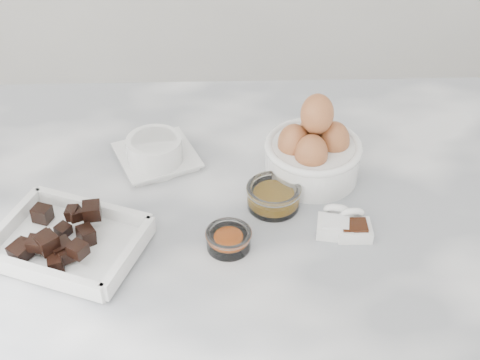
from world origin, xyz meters
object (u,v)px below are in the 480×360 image
honey_bowl (274,196)px  zest_bowl (229,238)px  butter_plate (156,152)px  salt_spoon (335,223)px  egg_bowl (313,150)px  vanilla_spoon (353,226)px  chocolate_dish (68,239)px  sugar_ramekin (155,152)px

honey_bowl → zest_bowl: 0.12m
butter_plate → salt_spoon: size_ratio=2.27×
egg_bowl → zest_bowl: (-0.14, -0.17, -0.03)m
vanilla_spoon → salt_spoon: (-0.03, 0.01, 0.00)m
butter_plate → zest_bowl: 0.24m
chocolate_dish → sugar_ramekin: size_ratio=2.71×
egg_bowl → butter_plate: bearing=170.0°
chocolate_dish → egg_bowl: 0.41m
chocolate_dish → zest_bowl: 0.23m
butter_plate → zest_bowl: (0.12, -0.21, -0.00)m
sugar_ramekin → egg_bowl: bearing=-6.7°
chocolate_dish → salt_spoon: (0.39, 0.03, -0.01)m
butter_plate → honey_bowl: butter_plate is taller
honey_bowl → zest_bowl: bearing=-128.5°
vanilla_spoon → butter_plate: bearing=148.6°
chocolate_dish → egg_bowl: egg_bowl is taller
butter_plate → sugar_ramekin: size_ratio=1.78×
chocolate_dish → honey_bowl: bearing=16.8°
egg_bowl → honey_bowl: bearing=-131.7°
zest_bowl → butter_plate: bearing=119.5°
egg_bowl → zest_bowl: 0.22m
sugar_ramekin → salt_spoon: sugar_ramekin is taller
vanilla_spoon → salt_spoon: 0.03m
sugar_ramekin → egg_bowl: size_ratio=0.58×
chocolate_dish → honey_bowl: (0.30, 0.09, -0.00)m
sugar_ramekin → egg_bowl: egg_bowl is taller
honey_bowl → sugar_ramekin: bearing=150.7°
butter_plate → salt_spoon: butter_plate is taller
egg_bowl → zest_bowl: bearing=-130.0°
honey_bowl → zest_bowl: honey_bowl is taller
chocolate_dish → zest_bowl: (0.23, 0.00, -0.01)m
sugar_ramekin → salt_spoon: (0.28, -0.17, -0.02)m
egg_bowl → zest_bowl: size_ratio=2.33×
zest_bowl → vanilla_spoon: (0.19, 0.03, -0.00)m
egg_bowl → salt_spoon: egg_bowl is taller
sugar_ramekin → vanilla_spoon: 0.35m
zest_bowl → salt_spoon: bearing=11.3°
chocolate_dish → butter_plate: bearing=62.8°
vanilla_spoon → salt_spoon: bearing=165.0°
egg_bowl → honey_bowl: 0.11m
butter_plate → egg_bowl: egg_bowl is taller
chocolate_dish → butter_plate: 0.24m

